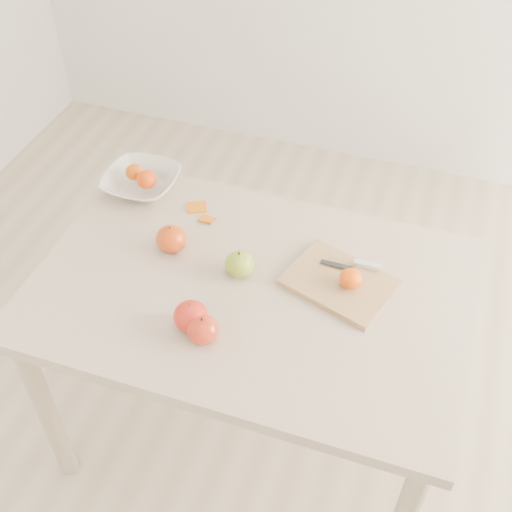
% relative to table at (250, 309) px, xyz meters
% --- Properties ---
extents(ground, '(3.50, 3.50, 0.00)m').
position_rel_table_xyz_m(ground, '(0.00, 0.00, -0.65)').
color(ground, '#C6B293').
rests_on(ground, ground).
extents(table, '(1.20, 0.80, 0.75)m').
position_rel_table_xyz_m(table, '(0.00, 0.00, 0.00)').
color(table, '#C6B095').
rests_on(table, ground).
extents(cutting_board, '(0.33, 0.28, 0.02)m').
position_rel_table_xyz_m(cutting_board, '(0.23, 0.08, 0.11)').
color(cutting_board, tan).
rests_on(cutting_board, table).
extents(board_tangerine, '(0.06, 0.06, 0.05)m').
position_rel_table_xyz_m(board_tangerine, '(0.26, 0.07, 0.14)').
color(board_tangerine, '#DF3A07').
rests_on(board_tangerine, cutting_board).
extents(fruit_bowl, '(0.24, 0.24, 0.06)m').
position_rel_table_xyz_m(fruit_bowl, '(-0.47, 0.29, 0.13)').
color(fruit_bowl, silver).
rests_on(fruit_bowl, table).
extents(bowl_tangerine_near, '(0.06, 0.06, 0.05)m').
position_rel_table_xyz_m(bowl_tangerine_near, '(-0.50, 0.30, 0.15)').
color(bowl_tangerine_near, '#C93F07').
rests_on(bowl_tangerine_near, fruit_bowl).
extents(bowl_tangerine_far, '(0.06, 0.06, 0.06)m').
position_rel_table_xyz_m(bowl_tangerine_far, '(-0.44, 0.28, 0.16)').
color(bowl_tangerine_far, '#CC3E07').
rests_on(bowl_tangerine_far, fruit_bowl).
extents(orange_peel_a, '(0.07, 0.07, 0.01)m').
position_rel_table_xyz_m(orange_peel_a, '(-0.27, 0.26, 0.10)').
color(orange_peel_a, orange).
rests_on(orange_peel_a, table).
extents(orange_peel_b, '(0.05, 0.04, 0.01)m').
position_rel_table_xyz_m(orange_peel_b, '(-0.22, 0.22, 0.10)').
color(orange_peel_b, '#D0630E').
rests_on(orange_peel_b, table).
extents(paring_knife, '(0.17, 0.04, 0.01)m').
position_rel_table_xyz_m(paring_knife, '(0.28, 0.15, 0.12)').
color(paring_knife, white).
rests_on(paring_knife, cutting_board).
extents(apple_green, '(0.08, 0.08, 0.07)m').
position_rel_table_xyz_m(apple_green, '(-0.04, 0.04, 0.14)').
color(apple_green, olive).
rests_on(apple_green, table).
extents(apple_red_e, '(0.08, 0.08, 0.07)m').
position_rel_table_xyz_m(apple_red_e, '(-0.05, -0.21, 0.14)').
color(apple_red_e, '#A50906').
rests_on(apple_red_e, table).
extents(apple_red_b, '(0.09, 0.09, 0.08)m').
position_rel_table_xyz_m(apple_red_b, '(-0.26, 0.07, 0.14)').
color(apple_red_b, '#8C0B03').
rests_on(apple_red_b, table).
extents(apple_red_c, '(0.09, 0.09, 0.08)m').
position_rel_table_xyz_m(apple_red_c, '(-0.10, -0.18, 0.14)').
color(apple_red_c, '#A2020F').
rests_on(apple_red_c, table).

